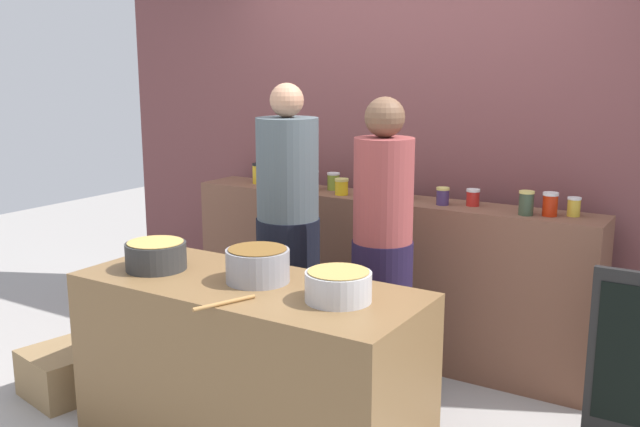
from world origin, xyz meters
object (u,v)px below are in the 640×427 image
at_px(preserve_jar_1, 275,175).
at_px(wooden_spoon, 224,303).
at_px(preserve_jar_3, 312,180).
at_px(cook_in_cap, 382,267).
at_px(preserve_jar_6, 407,188).
at_px(preserve_jar_8, 473,197).
at_px(preserve_jar_11, 574,207).
at_px(preserve_jar_0, 259,173).
at_px(preserve_jar_9, 526,203).
at_px(preserve_jar_2, 284,178).
at_px(preserve_jar_4, 333,181).
at_px(cook_with_tongs, 288,247).
at_px(bread_crate, 61,374).
at_px(preserve_jar_10, 550,204).
at_px(cooking_pot_left, 156,256).
at_px(cooking_pot_center, 258,265).
at_px(preserve_jar_5, 342,187).
at_px(preserve_jar_7, 443,196).
at_px(cooking_pot_right, 338,286).

bearing_deg(preserve_jar_1, wooden_spoon, -60.86).
distance_m(preserve_jar_3, cook_in_cap, 1.07).
bearing_deg(preserve_jar_6, preserve_jar_8, 1.86).
bearing_deg(preserve_jar_11, preserve_jar_1, 179.55).
bearing_deg(preserve_jar_0, cook_in_cap, -25.89).
bearing_deg(preserve_jar_9, cook_in_cap, -137.40).
distance_m(preserve_jar_2, preserve_jar_4, 0.35).
relative_size(preserve_jar_1, cook_with_tongs, 0.07).
height_order(cook_in_cap, bread_crate, cook_in_cap).
xyz_separation_m(preserve_jar_3, cook_in_cap, (0.83, -0.59, -0.32)).
relative_size(preserve_jar_0, preserve_jar_10, 1.09).
distance_m(preserve_jar_4, cook_with_tongs, 0.72).
distance_m(preserve_jar_9, preserve_jar_11, 0.26).
height_order(preserve_jar_6, preserve_jar_11, preserve_jar_6).
bearing_deg(preserve_jar_11, cook_in_cap, -141.52).
distance_m(cooking_pot_left, wooden_spoon, 0.69).
xyz_separation_m(preserve_jar_0, cooking_pot_center, (1.00, -1.36, -0.18)).
bearing_deg(cooking_pot_center, cooking_pot_left, -169.49).
bearing_deg(preserve_jar_6, cooking_pot_left, -115.24).
bearing_deg(cook_with_tongs, preserve_jar_3, 108.85).
xyz_separation_m(preserve_jar_5, preserve_jar_7, (0.68, 0.03, -0.00)).
xyz_separation_m(preserve_jar_0, preserve_jar_3, (0.47, -0.03, -0.01)).
distance_m(preserve_jar_3, preserve_jar_6, 0.67).
bearing_deg(preserve_jar_2, preserve_jar_6, 3.55).
distance_m(preserve_jar_10, wooden_spoon, 1.93).
bearing_deg(preserve_jar_6, cook_with_tongs, -127.91).
relative_size(preserve_jar_0, cooking_pot_center, 0.47).
bearing_deg(cook_with_tongs, cooking_pot_left, -104.13).
height_order(preserve_jar_3, wooden_spoon, preserve_jar_3).
xyz_separation_m(preserve_jar_2, preserve_jar_4, (0.33, 0.10, -0.01)).
height_order(cooking_pot_center, cooking_pot_right, cooking_pot_center).
relative_size(preserve_jar_9, preserve_jar_10, 1.03).
relative_size(preserve_jar_0, preserve_jar_9, 1.06).
relative_size(preserve_jar_1, cook_in_cap, 0.08).
xyz_separation_m(preserve_jar_2, preserve_jar_3, (0.22, 0.01, 0.00)).
distance_m(cooking_pot_center, wooden_spoon, 0.36).
xyz_separation_m(preserve_jar_4, cooking_pot_right, (0.89, -1.45, -0.18)).
distance_m(preserve_jar_7, preserve_jar_10, 0.62).
relative_size(preserve_jar_9, cook_in_cap, 0.08).
bearing_deg(cooking_pot_center, preserve_jar_4, 106.75).
xyz_separation_m(preserve_jar_6, bread_crate, (-1.38, -1.56, -0.96)).
height_order(wooden_spoon, bread_crate, wooden_spoon).
xyz_separation_m(preserve_jar_1, preserve_jar_3, (0.36, -0.09, 0.00)).
bearing_deg(cooking_pot_center, preserve_jar_9, 55.14).
bearing_deg(preserve_jar_2, cook_in_cap, -29.08).
relative_size(wooden_spoon, cook_in_cap, 0.18).
xyz_separation_m(preserve_jar_5, preserve_jar_10, (1.30, 0.05, 0.01)).
xyz_separation_m(preserve_jar_2, cook_in_cap, (1.05, -0.58, -0.32)).
xyz_separation_m(preserve_jar_6, preserve_jar_8, (0.42, 0.01, -0.02)).
relative_size(preserve_jar_3, preserve_jar_8, 1.32).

